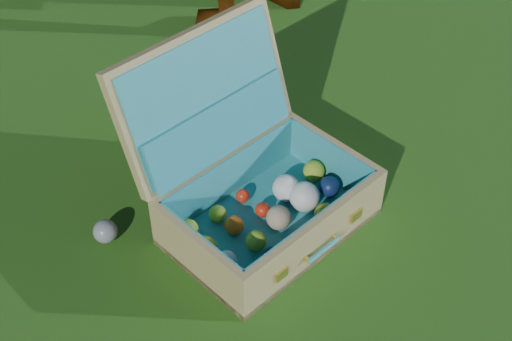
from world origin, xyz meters
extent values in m
plane|color=#215114|center=(0.00, 0.00, 0.00)|extent=(60.00, 60.00, 0.00)
sphere|color=teal|center=(-0.55, 0.00, 0.03)|extent=(0.06, 0.06, 0.06)
cube|color=tan|center=(-0.17, -0.19, 0.01)|extent=(0.57, 0.44, 0.02)
cube|color=tan|center=(-0.13, -0.35, 0.08)|extent=(0.51, 0.12, 0.15)
cube|color=tan|center=(-0.20, -0.03, 0.08)|extent=(0.51, 0.12, 0.15)
cube|color=tan|center=(-0.41, -0.24, 0.08)|extent=(0.08, 0.30, 0.15)
cube|color=tan|center=(0.08, -0.14, 0.08)|extent=(0.08, 0.30, 0.15)
cube|color=teal|center=(-0.17, -0.19, 0.02)|extent=(0.53, 0.40, 0.01)
cube|color=teal|center=(-0.14, -0.34, 0.09)|extent=(0.47, 0.10, 0.14)
cube|color=teal|center=(-0.20, -0.05, 0.09)|extent=(0.47, 0.10, 0.14)
cube|color=teal|center=(-0.40, -0.24, 0.09)|extent=(0.07, 0.30, 0.14)
cube|color=teal|center=(0.06, -0.14, 0.09)|extent=(0.07, 0.30, 0.14)
cube|color=tan|center=(-0.22, 0.04, 0.31)|extent=(0.53, 0.24, 0.33)
cube|color=teal|center=(-0.21, 0.03, 0.32)|extent=(0.49, 0.20, 0.29)
cube|color=teal|center=(-0.20, -0.01, 0.23)|extent=(0.46, 0.15, 0.14)
cube|color=#F2C659|center=(-0.27, -0.39, 0.08)|extent=(0.04, 0.01, 0.03)
cube|color=#F2C659|center=(0.00, -0.34, 0.08)|extent=(0.04, 0.01, 0.03)
cylinder|color=teal|center=(-0.13, -0.38, 0.06)|extent=(0.11, 0.03, 0.01)
cube|color=#F2C659|center=(-0.18, -0.38, 0.06)|extent=(0.01, 0.02, 0.01)
cube|color=#F2C659|center=(-0.08, -0.36, 0.06)|extent=(0.01, 0.02, 0.01)
sphere|color=tan|center=(-0.34, -0.33, 0.05)|extent=(0.05, 0.05, 0.05)
sphere|color=#0E1F4A|center=(-0.23, -0.31, 0.05)|extent=(0.05, 0.05, 0.05)
sphere|color=#D85D12|center=(-0.14, -0.30, 0.05)|extent=(0.05, 0.05, 0.05)
sphere|color=#AD9F17|center=(-0.05, -0.27, 0.05)|extent=(0.06, 0.06, 0.06)
sphere|color=#D85D12|center=(0.05, -0.26, 0.05)|extent=(0.05, 0.05, 0.05)
sphere|color=silver|center=(-0.34, -0.27, 0.05)|extent=(0.05, 0.05, 0.05)
sphere|color=#A4C22F|center=(-0.25, -0.25, 0.05)|extent=(0.05, 0.05, 0.05)
sphere|color=tan|center=(-0.16, -0.22, 0.06)|extent=(0.07, 0.07, 0.07)
sphere|color=silver|center=(-0.06, -0.20, 0.07)|extent=(0.08, 0.08, 0.08)
sphere|color=#0E1F4A|center=(0.03, -0.19, 0.05)|extent=(0.06, 0.06, 0.06)
sphere|color=#AD9F17|center=(-0.37, -0.21, 0.05)|extent=(0.06, 0.06, 0.06)
sphere|color=#D85D12|center=(-0.27, -0.18, 0.05)|extent=(0.05, 0.05, 0.05)
sphere|color=red|center=(-0.17, -0.16, 0.04)|extent=(0.04, 0.04, 0.04)
sphere|color=silver|center=(-0.08, -0.14, 0.06)|extent=(0.08, 0.08, 0.08)
sphere|color=#A4C22F|center=(0.03, -0.12, 0.05)|extent=(0.06, 0.06, 0.06)
sphere|color=#A4C22F|center=(-0.37, -0.12, 0.05)|extent=(0.06, 0.06, 0.06)
sphere|color=#A4C22F|center=(-0.28, -0.11, 0.05)|extent=(0.05, 0.05, 0.05)
sphere|color=red|center=(-0.19, -0.09, 0.04)|extent=(0.04, 0.04, 0.04)
camera|label=1|loc=(-0.89, -1.26, 1.41)|focal=50.00mm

